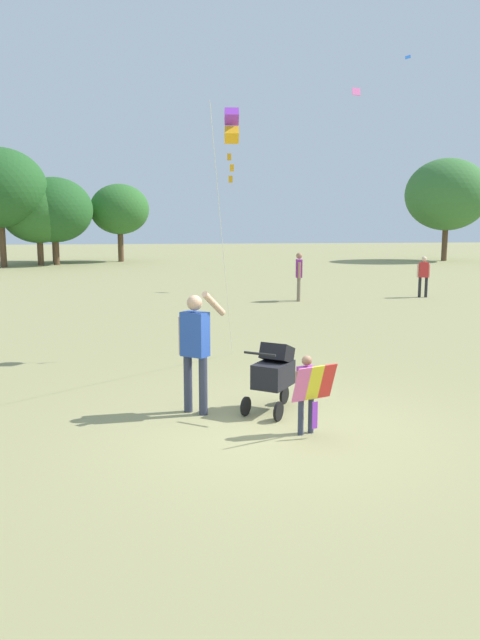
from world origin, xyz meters
The scene contains 9 objects.
ground_plane centered at (0.00, 0.00, 0.00)m, with size 120.00×120.00×0.00m, color #938E5B.
treeline_distant centered at (-2.28, 31.12, 3.81)m, with size 32.81×8.11×6.72m.
child_with_butterfly_kite centered at (0.35, -0.28, 0.64)m, with size 0.62×0.47×1.07m.
person_adult_flyer centered at (-1.08, 0.81, 1.05)m, with size 0.70×0.47×1.83m.
stroller centered at (0.07, 0.79, 0.61)m, with size 0.88×1.06×1.03m.
kite_adult_black centered at (-0.15, 4.77, 4.61)m, with size 0.84×4.02×5.00m.
distant_kites_cluster centered at (-1.33, 20.47, 10.85)m, with size 29.93×14.49×9.14m.
person_red_shirt centered at (7.60, 13.44, 0.86)m, with size 0.46×0.27×1.47m.
person_sitting_far centered at (2.97, 12.96, 0.97)m, with size 0.28×0.52×1.65m.
Camera 1 is at (-1.43, -8.12, 2.85)m, focal length 35.30 mm.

